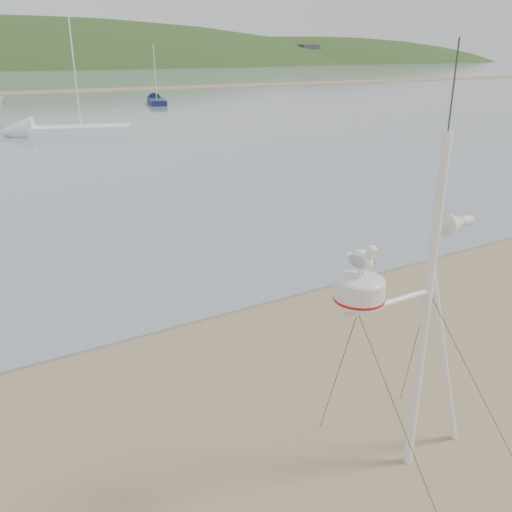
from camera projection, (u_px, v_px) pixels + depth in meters
mast_rig at (417, 383)px, 6.11m from camera, size 2.13×2.27×4.80m
sailboat_blue_far at (155, 101)px, 52.88m from camera, size 2.86×5.97×5.81m
sailboat_white_near at (45, 131)px, 32.14m from camera, size 7.80×4.00×7.52m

